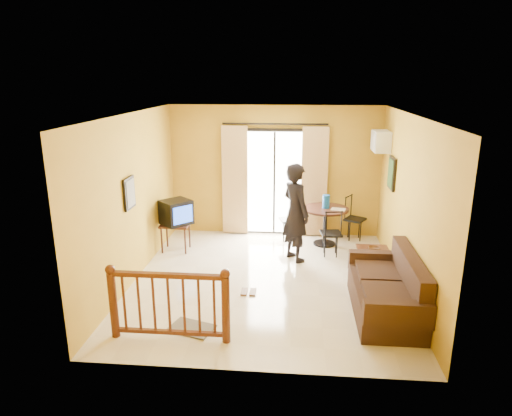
# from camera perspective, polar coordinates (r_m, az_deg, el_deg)

# --- Properties ---
(ground) EXTENTS (5.00, 5.00, 0.00)m
(ground) POSITION_cam_1_polar(r_m,az_deg,el_deg) (7.90, 1.30, -9.09)
(ground) COLOR beige
(ground) RESTS_ON ground
(room_shell) EXTENTS (5.00, 5.00, 5.00)m
(room_shell) POSITION_cam_1_polar(r_m,az_deg,el_deg) (7.34, 1.39, 3.03)
(room_shell) COLOR white
(room_shell) RESTS_ON ground
(balcony_door) EXTENTS (2.25, 0.14, 2.46)m
(balcony_door) POSITION_cam_1_polar(r_m,az_deg,el_deg) (9.82, 2.30, 3.30)
(balcony_door) COLOR black
(balcony_door) RESTS_ON ground
(tv_table) EXTENTS (0.56, 0.47, 0.56)m
(tv_table) POSITION_cam_1_polar(r_m,az_deg,el_deg) (9.19, -10.05, -2.39)
(tv_table) COLOR black
(tv_table) RESTS_ON ground
(television) EXTENTS (0.71, 0.71, 0.48)m
(television) POSITION_cam_1_polar(r_m,az_deg,el_deg) (9.09, -9.94, -0.51)
(television) COLOR black
(television) RESTS_ON tv_table
(picture_left) EXTENTS (0.05, 0.42, 0.52)m
(picture_left) POSITION_cam_1_polar(r_m,az_deg,el_deg) (7.65, -15.54, 1.80)
(picture_left) COLOR black
(picture_left) RESTS_ON room_shell
(dining_table) EXTENTS (0.94, 0.94, 0.78)m
(dining_table) POSITION_cam_1_polar(r_m,az_deg,el_deg) (9.44, 8.68, -0.96)
(dining_table) COLOR black
(dining_table) RESTS_ON ground
(water_jug) EXTENTS (0.15, 0.15, 0.27)m
(water_jug) POSITION_cam_1_polar(r_m,az_deg,el_deg) (9.37, 8.75, 0.80)
(water_jug) COLOR #1354B4
(water_jug) RESTS_ON dining_table
(serving_tray) EXTENTS (0.32, 0.24, 0.02)m
(serving_tray) POSITION_cam_1_polar(r_m,az_deg,el_deg) (9.32, 10.25, -0.16)
(serving_tray) COLOR silver
(serving_tray) RESTS_ON dining_table
(dining_chairs) EXTENTS (1.91, 1.46, 0.95)m
(dining_chairs) POSITION_cam_1_polar(r_m,az_deg,el_deg) (9.62, 8.51, -4.52)
(dining_chairs) COLOR black
(dining_chairs) RESTS_ON ground
(air_conditioner) EXTENTS (0.31, 0.60, 0.40)m
(air_conditioner) POSITION_cam_1_polar(r_m,az_deg,el_deg) (9.31, 15.32, 8.06)
(air_conditioner) COLOR white
(air_conditioner) RESTS_ON room_shell
(botanical_print) EXTENTS (0.05, 0.50, 0.60)m
(botanical_print) POSITION_cam_1_polar(r_m,az_deg,el_deg) (8.78, 16.59, 4.19)
(botanical_print) COLOR black
(botanical_print) RESTS_ON room_shell
(coffee_table) EXTENTS (0.55, 0.99, 0.44)m
(coffee_table) POSITION_cam_1_polar(r_m,az_deg,el_deg) (8.15, 14.64, -6.57)
(coffee_table) COLOR black
(coffee_table) RESTS_ON ground
(bowl) EXTENTS (0.25, 0.25, 0.06)m
(bowl) POSITION_cam_1_polar(r_m,az_deg,el_deg) (8.24, 14.54, -4.97)
(bowl) COLOR #50321B
(bowl) RESTS_ON coffee_table
(sofa) EXTENTS (0.89, 1.90, 0.91)m
(sofa) POSITION_cam_1_polar(r_m,az_deg,el_deg) (7.03, 16.32, -10.06)
(sofa) COLOR #321D13
(sofa) RESTS_ON ground
(standing_person) EXTENTS (0.76, 0.81, 1.86)m
(standing_person) POSITION_cam_1_polar(r_m,az_deg,el_deg) (8.51, 4.97, -0.57)
(standing_person) COLOR black
(standing_person) RESTS_ON ground
(stair_balustrade) EXTENTS (1.63, 0.13, 1.04)m
(stair_balustrade) POSITION_cam_1_polar(r_m,az_deg,el_deg) (6.15, -10.87, -11.30)
(stair_balustrade) COLOR #471E0F
(stair_balustrade) RESTS_ON ground
(doormat) EXTENTS (0.69, 0.56, 0.02)m
(doormat) POSITION_cam_1_polar(r_m,az_deg,el_deg) (6.59, -8.06, -14.64)
(doormat) COLOR #595347
(doormat) RESTS_ON ground
(sandals) EXTENTS (0.24, 0.25, 0.03)m
(sandals) POSITION_cam_1_polar(r_m,az_deg,el_deg) (7.49, -0.94, -10.44)
(sandals) COLOR #50321B
(sandals) RESTS_ON ground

